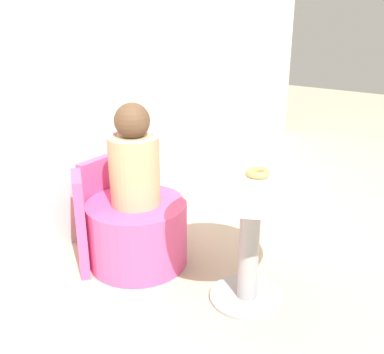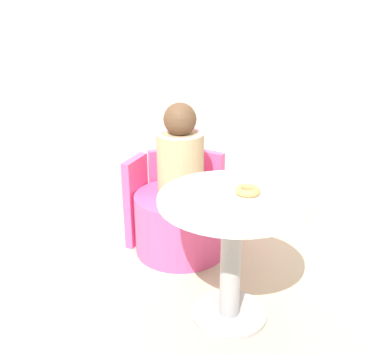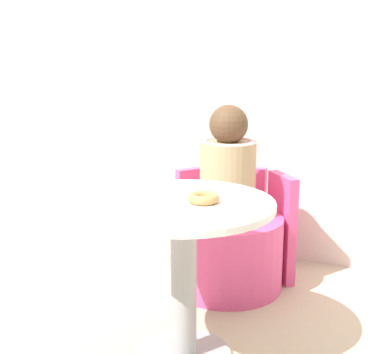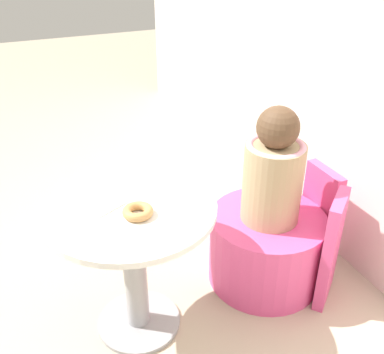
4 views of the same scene
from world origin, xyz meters
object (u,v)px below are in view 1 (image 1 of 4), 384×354
Objects in this scene: child_figure at (134,160)px; tub_chair at (138,233)px; donut at (258,173)px; round_table at (250,217)px.

tub_chair is at bearing 0.00° from child_figure.
donut is (0.11, -0.66, 0.03)m from child_figure.
child_figure is (0.00, 0.00, 0.43)m from tub_chair.
child_figure reaches higher than donut.
child_figure is (-0.04, 0.67, 0.16)m from round_table.
child_figure is at bearing 93.50° from round_table.
child_figure is at bearing 0.00° from tub_chair.
child_figure is 0.67m from donut.
tub_chair is (-0.04, 0.67, -0.27)m from round_table.
round_table is at bearing -86.50° from tub_chair.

